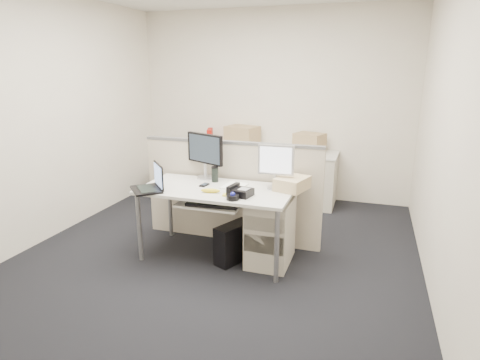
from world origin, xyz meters
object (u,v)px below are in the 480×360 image
(laptop, at_px, (146,178))
(desk_phone, at_px, (240,192))
(desk, at_px, (216,195))
(monitor_main, at_px, (205,156))

(laptop, relative_size, desk_phone, 1.62)
(desk, distance_m, laptop, 0.71)
(laptop, bearing_deg, desk, 71.97)
(monitor_main, distance_m, laptop, 0.71)
(monitor_main, distance_m, desk_phone, 0.75)
(desk_phone, bearing_deg, desk, 164.28)
(desk, relative_size, laptop, 4.38)
(desk, bearing_deg, monitor_main, 128.00)
(desk, relative_size, desk_phone, 7.08)
(desk, bearing_deg, laptop, -155.70)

